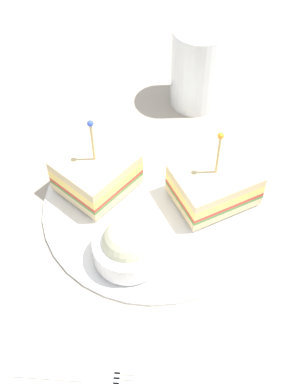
{
  "coord_description": "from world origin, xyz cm",
  "views": [
    {
      "loc": [
        27.68,
        28.45,
        51.91
      ],
      "look_at": [
        0.0,
        0.0,
        2.83
      ],
      "focal_mm": 51.0,
      "sensor_mm": 36.0,
      "label": 1
    }
  ],
  "objects": [
    {
      "name": "sandwich_half_front",
      "position": [
        -5.79,
        4.23,
        3.05
      ],
      "size": [
        10.95,
        9.58,
        10.53
      ],
      "color": "beige",
      "rests_on": "plate"
    },
    {
      "name": "fork",
      "position": [
        19.17,
        10.41,
        0.17
      ],
      "size": [
        8.9,
        9.78,
        0.35
      ],
      "color": "silver",
      "rests_on": "ground_plane"
    },
    {
      "name": "plate",
      "position": [
        0.0,
        0.0,
        0.41
      ],
      "size": [
        26.38,
        26.38,
        0.83
      ],
      "primitive_type": "cylinder",
      "color": "white",
      "rests_on": "ground_plane"
    },
    {
      "name": "drink_glass",
      "position": [
        -17.48,
        -9.54,
        5.43
      ],
      "size": [
        7.09,
        7.09,
        11.81
      ],
      "color": "silver",
      "rests_on": "ground_plane"
    },
    {
      "name": "coleslaw_bowl",
      "position": [
        7.16,
        3.36,
        2.88
      ],
      "size": [
        7.56,
        7.56,
        5.44
      ],
      "color": "white",
      "rests_on": "plate"
    },
    {
      "name": "sandwich_half_back",
      "position": [
        2.92,
        -6.75,
        3.15
      ],
      "size": [
        8.85,
        8.23,
        10.6
      ],
      "color": "beige",
      "rests_on": "plate"
    },
    {
      "name": "ground_plane",
      "position": [
        0.0,
        0.0,
        -1.0
      ],
      "size": [
        116.96,
        116.96,
        2.0
      ],
      "primitive_type": "cube",
      "color": "#9E9384"
    }
  ]
}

